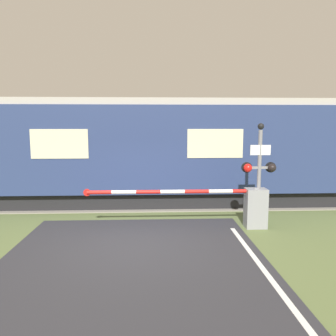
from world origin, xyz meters
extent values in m
plane|color=#5B6B3D|center=(0.00, 0.00, 0.00)|extent=(80.00, 80.00, 0.00)
cube|color=gray|center=(0.00, 4.48, 0.01)|extent=(36.00, 3.20, 0.03)
cube|color=#595451|center=(0.00, 3.76, 0.08)|extent=(36.00, 0.08, 0.10)
cube|color=#595451|center=(0.00, 5.20, 0.08)|extent=(36.00, 0.08, 0.10)
cube|color=black|center=(2.52, 4.48, 0.30)|extent=(17.24, 2.63, 0.60)
cube|color=navy|center=(2.52, 4.48, 2.11)|extent=(18.74, 3.10, 3.02)
cube|color=#ADA89E|center=(2.52, 4.48, 3.74)|extent=(18.36, 2.85, 0.24)
cube|color=beige|center=(2.52, 2.92, 2.33)|extent=(1.87, 0.02, 0.97)
cube|color=beige|center=(-2.63, 2.92, 2.33)|extent=(1.87, 0.02, 0.97)
cube|color=gray|center=(3.39, 1.13, 0.57)|extent=(0.60, 0.44, 1.14)
cylinder|color=gray|center=(3.39, 1.13, 1.08)|extent=(0.16, 0.16, 0.18)
cylinder|color=red|center=(3.05, 1.13, 1.08)|extent=(0.69, 0.11, 0.11)
cylinder|color=white|center=(2.36, 1.13, 1.08)|extent=(0.69, 0.11, 0.11)
cylinder|color=red|center=(1.67, 1.13, 1.08)|extent=(0.69, 0.11, 0.11)
cylinder|color=white|center=(0.98, 1.13, 1.08)|extent=(0.69, 0.11, 0.11)
cylinder|color=red|center=(0.30, 1.13, 1.08)|extent=(0.69, 0.11, 0.11)
cylinder|color=white|center=(-0.39, 1.13, 1.08)|extent=(0.69, 0.11, 0.11)
cylinder|color=red|center=(-1.08, 1.13, 1.08)|extent=(0.69, 0.11, 0.11)
cylinder|color=red|center=(-1.42, 1.13, 1.08)|extent=(0.20, 0.02, 0.20)
cylinder|color=gray|center=(3.47, 1.19, 1.41)|extent=(0.11, 0.11, 2.81)
cube|color=gray|center=(3.47, 1.19, 1.74)|extent=(0.82, 0.07, 0.07)
sphere|color=red|center=(3.12, 1.14, 1.74)|extent=(0.24, 0.24, 0.24)
sphere|color=black|center=(3.82, 1.14, 1.74)|extent=(0.24, 0.24, 0.24)
cylinder|color=black|center=(3.12, 1.25, 1.74)|extent=(0.30, 0.06, 0.30)
cylinder|color=black|center=(3.82, 1.25, 1.74)|extent=(0.30, 0.06, 0.30)
cube|color=white|center=(3.47, 1.15, 2.25)|extent=(0.58, 0.02, 0.28)
sphere|color=black|center=(3.47, 1.19, 2.91)|extent=(0.18, 0.18, 0.18)
camera|label=1|loc=(0.46, -7.95, 2.96)|focal=35.00mm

